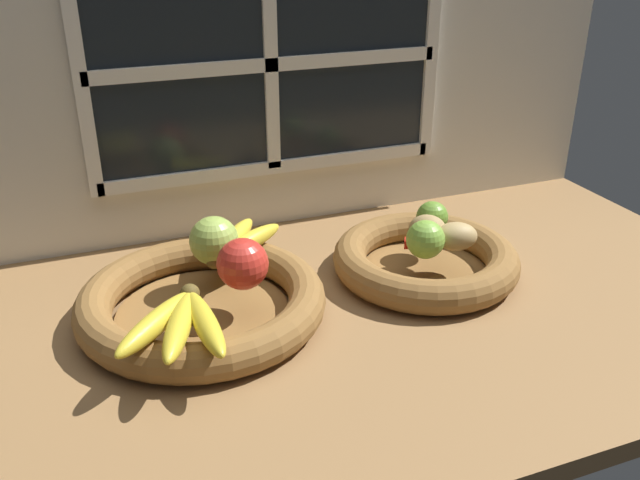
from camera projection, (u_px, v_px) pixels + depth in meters
The scene contains 13 objects.
ground_plane at pixel (328, 299), 110.16cm from camera, with size 140.00×90.00×3.00cm, color olive.
back_wall at pixel (267, 80), 122.44cm from camera, with size 140.00×4.60×55.00cm.
fruit_bowl_left at pixel (202, 302), 101.30cm from camera, with size 37.16×37.16×5.58cm.
fruit_bowl_right at pixel (425, 260), 113.59cm from camera, with size 31.05×31.05×5.58cm.
apple_red_right at pixel (243, 264), 97.74cm from camera, with size 7.58×7.58×7.58cm, color red.
apple_green_back at pixel (214, 241), 104.60cm from camera, with size 7.67×7.67×7.67cm, color #99B74C.
banana_bunch_front at pixel (180, 322), 87.86cm from camera, with size 14.63×17.91×3.08cm.
banana_bunch_back at pixel (232, 241), 109.97cm from camera, with size 15.30×16.83×2.99cm.
potato_small at pixel (456, 236), 109.60cm from camera, with size 7.10×5.07×4.59cm, color tan.
potato_large at pixel (428, 230), 111.20cm from camera, with size 6.25×5.07×5.09cm, color #A38451.
lime_near at pixel (425, 239), 106.72cm from camera, with size 6.17×6.17×6.17cm, color #7AAD3D.
lime_far at pixel (432, 217), 115.51cm from camera, with size 5.45×5.45×5.45cm, color olive.
chili_pepper at pixel (438, 245), 109.53cm from camera, with size 2.08×2.08×10.77cm, color red.
Camera 1 is at (-35.43, -88.29, 54.86)cm, focal length 38.11 mm.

